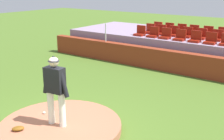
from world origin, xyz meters
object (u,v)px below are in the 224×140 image
Objects in this scene: stadium_chair_5 at (211,40)px; stadium_chair_11 at (201,36)px; stadium_chair_10 at (187,34)px; stadium_chair_9 at (173,33)px; stadium_chair_0 at (140,32)px; stadium_chair_2 at (166,35)px; stadium_chair_15 at (169,29)px; stadium_chair_8 at (161,31)px; stadium_chair_18 at (208,33)px; baseball at (44,113)px; fielding_glove at (18,129)px; stadium_chair_1 at (153,34)px; stadium_chair_7 at (150,30)px; stadium_chair_3 at (180,37)px; stadium_chair_16 at (181,31)px; stadium_chair_4 at (195,38)px; stadium_chair_14 at (157,28)px; stadium_chair_17 at (193,32)px; stadium_chair_19 at (222,34)px; stadium_chair_12 at (217,37)px; pitcher at (55,86)px.

stadium_chair_11 is (-0.73, 0.88, 0.00)m from stadium_chair_5.
stadium_chair_9 is at bearing 1.44° from stadium_chair_10.
stadium_chair_0 and stadium_chair_2 have the same top height.
stadium_chair_15 is (0.73, 1.78, 0.00)m from stadium_chair_0.
stadium_chair_18 is at bearing -157.62° from stadium_chair_8.
stadium_chair_10 and stadium_chair_18 have the same top height.
baseball is 0.15× the size of stadium_chair_15.
stadium_chair_1 is at bearing 44.10° from fielding_glove.
stadium_chair_7 is 1.36m from stadium_chair_9.
stadium_chair_5 is (2.79, -0.01, 0.00)m from stadium_chair_1.
stadium_chair_1 and stadium_chair_3 have the same top height.
fielding_glove is at bearing 76.96° from stadium_chair_5.
stadium_chair_1 is 1.00× the size of stadium_chair_8.
stadium_chair_1 is 1.00× the size of stadium_chair_18.
stadium_chair_16 is (0.04, 1.78, 0.00)m from stadium_chair_2.
stadium_chair_4 is at bearing 161.95° from stadium_chair_7.
baseball is 7.69m from stadium_chair_1.
stadium_chair_14 is 1.00× the size of stadium_chair_17.
stadium_chair_4 is 1.00× the size of stadium_chair_8.
stadium_chair_19 is (0.68, 1.81, 0.00)m from stadium_chair_4.
stadium_chair_7 and stadium_chair_12 have the same top height.
stadium_chair_17 is 1.43m from stadium_chair_19.
stadium_chair_8 is 0.90m from stadium_chair_15.
stadium_chair_16 is 2.09m from stadium_chair_19.
stadium_chair_7 is at bearing 22.82° from stadium_chair_17.
stadium_chair_16 and stadium_chair_17 have the same top height.
stadium_chair_7 is 1.12m from stadium_chair_15.
fielding_glove is 0.60× the size of stadium_chair_9.
baseball is at bearing 80.89° from stadium_chair_18.
stadium_chair_2 is at bearing -0.01° from stadium_chair_4.
baseball is 0.15× the size of stadium_chair_10.
stadium_chair_0 is at bearing -0.98° from stadium_chair_2.
stadium_chair_16 is (1.41, -0.02, 0.00)m from stadium_chair_14.
stadium_chair_7 is 3.49m from stadium_chair_12.
pitcher is 8.10m from stadium_chair_0.
stadium_chair_10 is (0.00, 8.70, 0.12)m from pitcher.
stadium_chair_14 and stadium_chair_18 have the same top height.
stadium_chair_11 and stadium_chair_18 have the same top height.
stadium_chair_7 and stadium_chair_9 have the same top height.
stadium_chair_15 is 1.00× the size of stadium_chair_17.
stadium_chair_12 is at bearing 162.12° from stadium_chair_15.
stadium_chair_12 is 0.92m from stadium_chair_19.
baseball is 8.66m from stadium_chair_7.
stadium_chair_17 is (0.70, 0.89, 0.00)m from stadium_chair_9.
fielding_glove is 0.60× the size of stadium_chair_1.
stadium_chair_1 is at bearing 40.26° from stadium_chair_18.
stadium_chair_11 is (1.47, 8.45, 1.15)m from baseball.
stadium_chair_2 is at bearing 22.67° from stadium_chair_12.
stadium_chair_4 is at bearing 157.06° from stadium_chair_8.
fielding_glove is at bearing 86.91° from stadium_chair_17.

